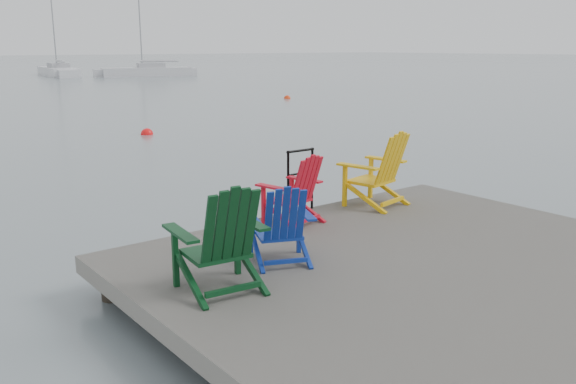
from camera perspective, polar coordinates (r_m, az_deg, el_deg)
ground at (r=7.16m, az=12.13°, el=-10.01°), size 400.00×400.00×0.00m
dock at (r=7.03m, az=12.27°, el=-7.41°), size 6.00×5.00×1.40m
handrail at (r=8.68m, az=1.16°, el=1.70°), size 0.48×0.04×0.90m
chair_green at (r=5.84m, az=-6.26°, el=-4.31°), size 0.93×0.87×1.07m
chair_blue at (r=6.59m, az=-0.65°, el=-2.98°), size 0.87×0.83×0.89m
chair_red at (r=8.06m, az=0.71°, el=0.26°), size 0.85×0.80×0.94m
chair_yellow at (r=9.05m, az=8.52°, el=2.14°), size 1.00×0.94×1.11m
sailboat_mid at (r=64.23m, az=-20.70°, el=10.46°), size 3.60×9.53×12.72m
sailboat_far at (r=61.15m, az=-13.03°, el=10.86°), size 8.62×4.11×11.53m
buoy_a at (r=20.54m, az=-13.05°, el=5.27°), size 0.40×0.40×0.40m
buoy_c at (r=33.86m, az=-0.07°, el=8.73°), size 0.37×0.37×0.37m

